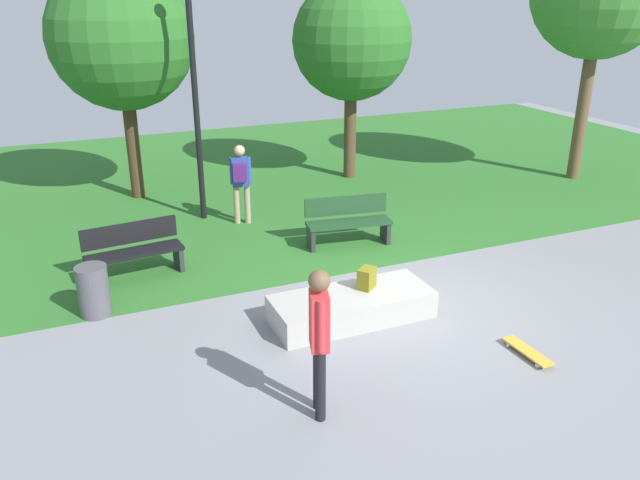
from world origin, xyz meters
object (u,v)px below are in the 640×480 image
park_bench_by_oak (348,220)px  lamp_post (194,74)px  skater_performing_trick (319,332)px  tree_tall_oak (352,41)px  pedestrian_with_backpack (241,178)px  trash_bin (93,291)px  skateboard_by_ledge (527,351)px  concrete_ledge (352,306)px  backpack_on_ledge (367,278)px  tree_slender_maple (121,38)px  park_bench_near_path (133,250)px

park_bench_by_oak → lamp_post: lamp_post is taller
skater_performing_trick → tree_tall_oak: size_ratio=0.38×
lamp_post → skater_performing_trick: bearing=-92.8°
park_bench_by_oak → pedestrian_with_backpack: pedestrian_with_backpack is taller
skater_performing_trick → trash_bin: 4.16m
park_bench_by_oak → skater_performing_trick: bearing=-119.1°
skater_performing_trick → skateboard_by_ledge: bearing=0.6°
concrete_ledge → lamp_post: size_ratio=0.47×
skateboard_by_ledge → trash_bin: 6.24m
backpack_on_ledge → trash_bin: size_ratio=0.41×
park_bench_by_oak → tree_slender_maple: tree_slender_maple is taller
skateboard_by_ledge → park_bench_by_oak: (-0.51, 4.50, 0.42)m
lamp_post → park_bench_near_path: bearing=-126.2°
concrete_ledge → pedestrian_with_backpack: (-0.31, 4.54, 0.78)m
tree_tall_oak → skater_performing_trick: bearing=-117.7°
park_bench_near_path → trash_bin: 1.39m
concrete_ledge → lamp_post: 5.97m
backpack_on_ledge → skateboard_by_ledge: 2.46m
tree_slender_maple → park_bench_by_oak: bearing=-54.8°
skateboard_by_ledge → tree_tall_oak: bearing=80.0°
backpack_on_ledge → trash_bin: trash_bin is taller
skater_performing_trick → lamp_post: size_ratio=0.36×
park_bench_near_path → lamp_post: size_ratio=0.33×
backpack_on_ledge → tree_slender_maple: tree_slender_maple is taller
skateboard_by_ledge → park_bench_near_path: bearing=133.8°
tree_slender_maple → trash_bin: tree_slender_maple is taller
backpack_on_ledge → trash_bin: (-3.75, 1.53, -0.17)m
backpack_on_ledge → pedestrian_with_backpack: 4.50m
concrete_ledge → park_bench_near_path: bearing=134.2°
trash_bin → tree_tall_oak: bearing=37.7°
tree_slender_maple → park_bench_near_path: bearing=-98.9°
skater_performing_trick → park_bench_by_oak: (2.53, 4.54, -0.59)m
skater_performing_trick → concrete_ledge: bearing=54.8°
concrete_ledge → skateboard_by_ledge: 2.52m
park_bench_near_path → tree_tall_oak: bearing=34.0°
backpack_on_ledge → lamp_post: size_ratio=0.06×
lamp_post → pedestrian_with_backpack: lamp_post is taller
tree_tall_oak → pedestrian_with_backpack: bearing=-147.3°
backpack_on_ledge → park_bench_by_oak: 2.73m
tree_slender_maple → trash_bin: size_ratio=6.54×
park_bench_by_oak → tree_tall_oak: size_ratio=0.34×
backpack_on_ledge → tree_tall_oak: tree_tall_oak is taller
tree_tall_oak → pedestrian_with_backpack: 4.84m
backpack_on_ledge → tree_tall_oak: 7.85m
skater_performing_trick → park_bench_near_path: (-1.40, 4.66, -0.59)m
lamp_post → pedestrian_with_backpack: 2.20m
skater_performing_trick → tree_slender_maple: size_ratio=0.35×
backpack_on_ledge → park_bench_by_oak: bearing=-147.4°
concrete_ledge → pedestrian_with_backpack: pedestrian_with_backpack is taller
backpack_on_ledge → trash_bin: 4.05m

